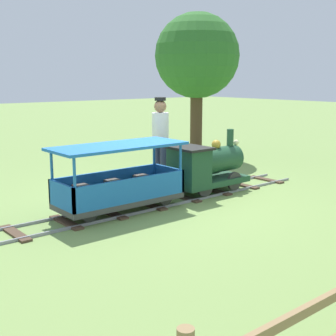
% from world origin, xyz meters
% --- Properties ---
extents(ground_plane, '(60.00, 60.00, 0.00)m').
position_xyz_m(ground_plane, '(0.00, 0.00, 0.00)').
color(ground_plane, '#75934C').
extents(track, '(0.76, 5.70, 0.04)m').
position_xyz_m(track, '(0.00, -0.05, 0.02)').
color(track, gray).
rests_on(track, ground_plane).
extents(locomotive, '(0.72, 1.45, 1.03)m').
position_xyz_m(locomotive, '(0.00, 0.81, 0.48)').
color(locomotive, '#1E472D').
rests_on(locomotive, ground_plane).
extents(passenger_car, '(0.82, 2.00, 0.97)m').
position_xyz_m(passenger_car, '(0.00, -0.95, 0.42)').
color(passenger_car, '#3F3F3F').
rests_on(passenger_car, ground_plane).
extents(conductor_person, '(0.30, 0.30, 1.62)m').
position_xyz_m(conductor_person, '(-0.89, 0.53, 0.96)').
color(conductor_person, '#282D47').
rests_on(conductor_person, ground_plane).
extents(oak_tree_near, '(2.04, 2.04, 3.50)m').
position_xyz_m(oak_tree_near, '(-2.82, 3.20, 2.45)').
color(oak_tree_near, '#4C3823').
rests_on(oak_tree_near, ground_plane).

